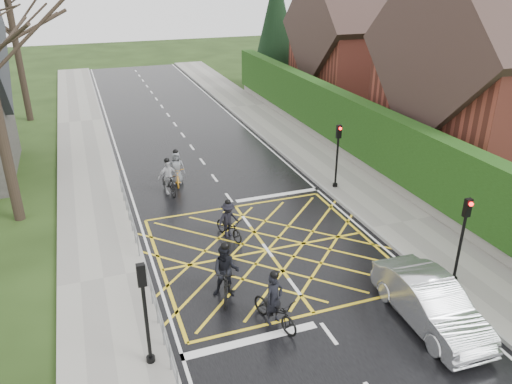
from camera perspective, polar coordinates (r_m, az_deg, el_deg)
ground at (r=19.04m, az=1.33°, el=-6.69°), size 120.00×120.00×0.00m
road at (r=19.04m, az=1.33°, el=-6.68°), size 9.00×80.00×0.01m
sidewalk_right at (r=21.64m, az=16.35°, el=-3.46°), size 3.00×80.00×0.15m
sidewalk_left at (r=18.04m, az=-17.01°, el=-9.55°), size 3.00×80.00×0.15m
stone_wall at (r=26.94m, az=12.21°, el=3.25°), size 0.50×38.00×0.70m
hedge at (r=26.38m, az=12.54°, el=6.80°), size 0.90×38.00×2.80m
house_far at (r=39.48m, az=12.46°, el=15.93°), size 9.80×8.80×10.30m
conifer at (r=44.69m, az=2.31°, el=18.21°), size 4.60×4.60×10.00m
tree_far at (r=37.41m, az=-26.34°, el=18.04°), size 8.40×8.40×10.40m
railing_south at (r=14.83m, az=-10.98°, el=-13.75°), size 0.05×5.04×1.03m
railing_north at (r=21.24m, az=-14.44°, el=-1.61°), size 0.05×6.04×1.03m
traffic_light_ne at (r=23.75m, az=9.25°, el=3.98°), size 0.24×0.31×3.21m
traffic_light_se at (r=17.59m, az=22.37°, el=-5.30°), size 0.24×0.31×3.21m
traffic_light_sw at (r=13.48m, az=-12.47°, el=-13.62°), size 0.24×0.31×3.21m
cyclist_rear at (r=15.20m, az=2.17°, el=-13.03°), size 1.25×2.01×1.84m
cyclist_back at (r=16.25m, az=-3.38°, el=-9.60°), size 1.27×2.07×2.00m
cyclist_mid at (r=19.68m, az=-3.13°, el=-3.61°), size 1.09×1.77×1.63m
cyclist_front at (r=23.74m, az=-9.98°, el=1.29°), size 1.01×1.83×1.77m
cyclist_lead at (r=24.80m, az=-9.03°, el=2.29°), size 0.88×1.89×1.77m
car at (r=16.03m, az=19.30°, el=-11.85°), size 1.69×4.43×1.44m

